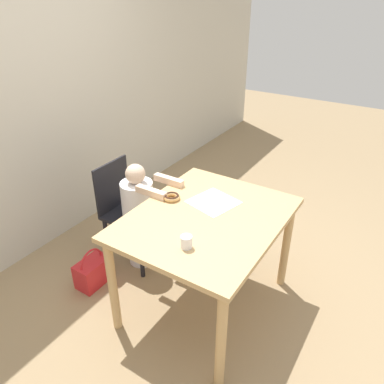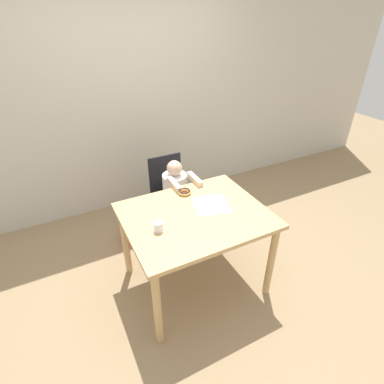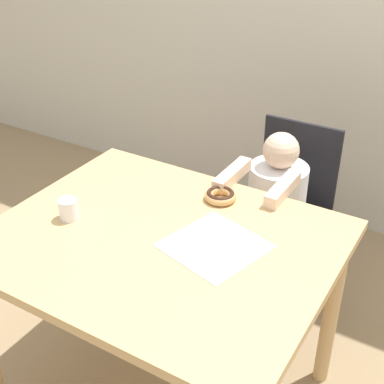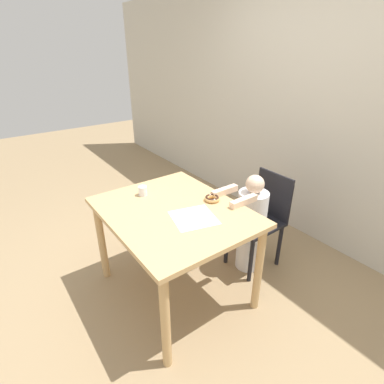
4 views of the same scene
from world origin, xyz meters
TOP-DOWN VIEW (x-y plane):
  - ground_plane at (0.00, 0.00)m, footprint 12.00×12.00m
  - wall_back at (0.00, 1.63)m, footprint 8.00×0.05m
  - dining_table at (0.00, 0.00)m, footprint 1.14×0.92m
  - chair at (0.13, 0.82)m, footprint 0.37×0.43m
  - child_figure at (0.13, 0.70)m, footprint 0.27×0.48m
  - donut at (0.06, 0.32)m, footprint 0.12×0.12m
  - napkin at (0.18, 0.05)m, footprint 0.35×0.35m
  - handbag at (-0.29, 0.85)m, footprint 0.27×0.17m
  - cup at (-0.34, -0.07)m, footprint 0.07×0.07m

SIDE VIEW (x-z plane):
  - ground_plane at x=0.00m, z-range 0.00..0.00m
  - handbag at x=-0.29m, z-range -0.05..0.27m
  - chair at x=0.13m, z-range 0.02..0.88m
  - child_figure at x=0.13m, z-range 0.00..0.91m
  - dining_table at x=0.00m, z-range 0.28..1.06m
  - napkin at x=0.18m, z-range 0.77..0.78m
  - donut at x=0.06m, z-range 0.77..0.81m
  - cup at x=-0.34m, z-range 0.77..0.85m
  - wall_back at x=0.00m, z-range 0.00..2.50m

